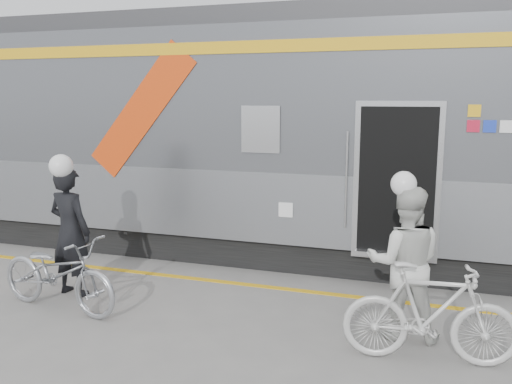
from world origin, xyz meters
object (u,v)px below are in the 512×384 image
at_px(woman, 404,263).
at_px(bicycle_left, 58,273).
at_px(bicycle_right, 430,314).
at_px(man, 70,231).

bearing_deg(woman, bicycle_left, 1.13).
relative_size(woman, bicycle_right, 0.99).
bearing_deg(bicycle_left, bicycle_right, -81.02).
bearing_deg(man, bicycle_left, 118.68).
distance_m(bicycle_left, woman, 4.32).
height_order(man, bicycle_left, man).
height_order(man, woman, man).
xyz_separation_m(bicycle_left, woman, (4.26, 0.57, 0.39)).
height_order(woman, bicycle_right, woman).
bearing_deg(bicycle_left, man, 28.68).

